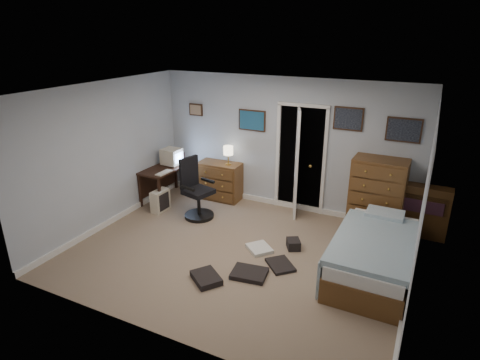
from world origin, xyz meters
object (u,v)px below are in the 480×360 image
low_dresser (220,181)px  tall_dresser (377,195)px  bed (373,254)px  office_chair (196,195)px  computer_desk (164,173)px

low_dresser → tall_dresser: 3.07m
bed → office_chair: bearing=172.0°
computer_desk → bed: size_ratio=0.61×
tall_dresser → bed: bearing=-80.3°
office_chair → computer_desk: bearing=170.8°
low_dresser → tall_dresser: tall_dresser is taller
office_chair → bed: bearing=5.7°
computer_desk → office_chair: (1.04, -0.46, -0.10)m
low_dresser → tall_dresser: (3.06, -0.02, 0.26)m
computer_desk → office_chair: office_chair is taller
computer_desk → office_chair: 1.14m
low_dresser → bed: (3.25, -1.43, -0.07)m
bed → low_dresser: bearing=157.0°
low_dresser → office_chair: bearing=-90.5°
low_dresser → tall_dresser: bearing=-1.9°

